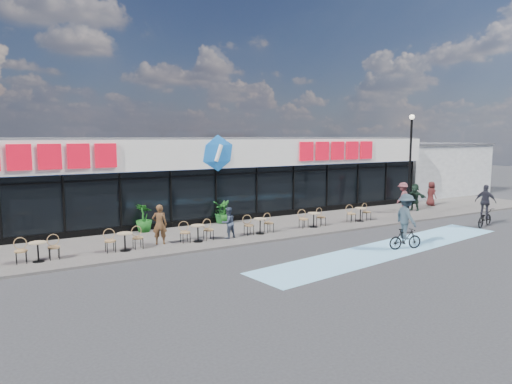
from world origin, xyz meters
TOP-DOWN VIEW (x-y plane):
  - ground at (0.00, 0.00)m, footprint 120.00×120.00m
  - sidewalk at (0.00, 4.50)m, footprint 44.00×5.00m
  - bike_lane at (4.00, -1.50)m, footprint 14.17×4.13m
  - building at (-0.00, 9.93)m, footprint 30.60×6.57m
  - neighbour_building at (20.50, 11.00)m, footprint 9.20×7.20m
  - lamp_post at (9.36, 2.30)m, footprint 0.28×0.28m
  - bistro_set_1 at (-8.92, 3.44)m, footprint 1.54×0.62m
  - bistro_set_2 at (-5.77, 3.44)m, footprint 1.54×0.62m
  - bistro_set_3 at (-2.61, 3.44)m, footprint 1.54×0.62m
  - bistro_set_4 at (0.54, 3.44)m, footprint 1.54×0.62m
  - bistro_set_5 at (3.70, 3.44)m, footprint 1.54×0.62m
  - bistro_set_6 at (6.85, 3.44)m, footprint 1.54×0.62m
  - potted_plant_left at (-4.01, 6.62)m, footprint 1.08×1.08m
  - potted_plant_mid at (0.18, 6.66)m, footprint 1.19×1.28m
  - potted_plant_right at (0.26, 6.62)m, footprint 0.74×0.74m
  - patron_left at (-4.18, 3.77)m, footprint 0.73×0.61m
  - patron_right at (-1.14, 3.32)m, footprint 0.77×0.64m
  - pedestrian_a at (12.36, 4.42)m, footprint 0.85×1.62m
  - pedestrian_b at (14.82, 5.17)m, footprint 0.66×0.87m
  - pedestrian_c at (11.12, 4.26)m, footprint 1.31×0.95m
  - cyclist_a at (4.44, -1.87)m, footprint 1.53×1.35m
  - cyclist_b at (11.68, -0.67)m, footprint 1.88×1.10m

SIDE VIEW (x-z plane):
  - ground at x=0.00m, z-range 0.00..0.00m
  - bike_lane at x=4.00m, z-range 0.00..0.01m
  - sidewalk at x=0.00m, z-range 0.00..0.10m
  - bistro_set_1 at x=-8.92m, z-range 0.11..1.01m
  - bistro_set_2 at x=-5.77m, z-range 0.11..1.01m
  - bistro_set_3 at x=-2.61m, z-range 0.11..1.01m
  - bistro_set_4 at x=0.54m, z-range 0.11..1.01m
  - bistro_set_5 at x=3.70m, z-range 0.11..1.01m
  - bistro_set_6 at x=6.85m, z-range 0.11..1.01m
  - potted_plant_mid at x=0.18m, z-range 0.10..1.27m
  - potted_plant_right at x=0.26m, z-range 0.10..1.31m
  - potted_plant_left at x=-4.01m, z-range 0.10..1.46m
  - patron_right at x=-1.14m, z-range 0.10..1.51m
  - cyclist_b at x=11.68m, z-range -0.27..1.93m
  - pedestrian_b at x=14.82m, z-range 0.10..1.70m
  - pedestrian_a at x=12.36m, z-range 0.10..1.76m
  - patron_left at x=-4.18m, z-range 0.10..1.81m
  - pedestrian_c at x=11.12m, z-range 0.10..1.92m
  - cyclist_a at x=4.44m, z-range -0.02..2.31m
  - neighbour_building at x=20.50m, z-range 0.01..4.12m
  - building at x=0.00m, z-range -0.04..4.71m
  - lamp_post at x=9.36m, z-range 0.60..6.32m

